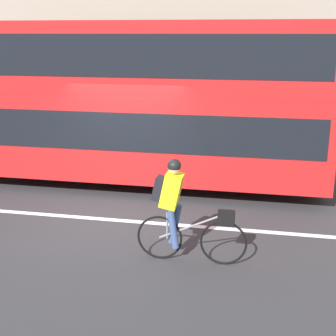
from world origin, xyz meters
TOP-DOWN VIEW (x-y plane):
  - ground_plane at (0.00, 0.00)m, footprint 80.00×80.00m
  - road_center_line at (0.00, -0.10)m, footprint 50.00×0.14m
  - sidewalk_curb at (0.00, 5.28)m, footprint 60.00×1.82m
  - bus at (-0.24, 2.35)m, footprint 9.10×2.53m
  - cyclist_on_bike at (1.64, -1.50)m, footprint 1.76×0.32m
  - trash_bin at (4.11, 5.18)m, footprint 0.58×0.58m
  - street_sign_post at (-0.11, 5.18)m, footprint 0.36×0.09m

SIDE VIEW (x-z plane):
  - ground_plane at x=0.00m, z-range 0.00..0.00m
  - road_center_line at x=0.00m, z-range 0.00..0.01m
  - sidewalk_curb at x=0.00m, z-range 0.00..0.15m
  - trash_bin at x=4.11m, z-range 0.15..1.19m
  - cyclist_on_bike at x=1.64m, z-range 0.06..1.75m
  - street_sign_post at x=-0.11m, z-range 0.30..2.87m
  - bus at x=-0.24m, z-range 0.22..4.00m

